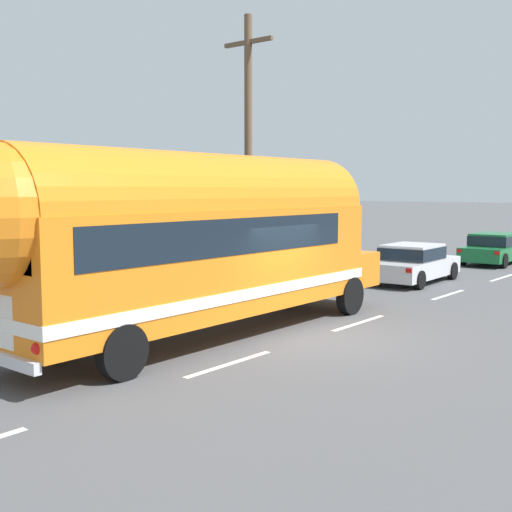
% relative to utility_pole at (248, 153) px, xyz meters
% --- Properties ---
extents(ground_plane, '(300.00, 300.00, 0.00)m').
position_rel_utility_pole_xyz_m(ground_plane, '(4.70, -3.54, -4.42)').
color(ground_plane, '#4C4C4F').
extents(lane_markings, '(4.01, 80.00, 0.01)m').
position_rel_utility_pole_xyz_m(lane_markings, '(1.97, 9.36, -4.42)').
color(lane_markings, silver).
rests_on(lane_markings, ground).
extents(utility_pole, '(1.80, 0.24, 8.50)m').
position_rel_utility_pole_xyz_m(utility_pole, '(0.00, 0.00, 0.00)').
color(utility_pole, brown).
rests_on(utility_pole, ground).
extents(painted_bus, '(2.60, 12.24, 4.12)m').
position_rel_utility_pole_xyz_m(painted_bus, '(2.76, -5.32, -2.12)').
color(painted_bus, orange).
rests_on(painted_bus, ground).
extents(car_lead, '(2.10, 4.54, 1.37)m').
position_rel_utility_pole_xyz_m(car_lead, '(2.59, 6.10, -3.69)').
color(car_lead, silver).
rests_on(car_lead, ground).
extents(car_second, '(2.04, 4.68, 1.37)m').
position_rel_utility_pole_xyz_m(car_second, '(2.86, 13.86, -3.68)').
color(car_second, '#196633').
rests_on(car_second, ground).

